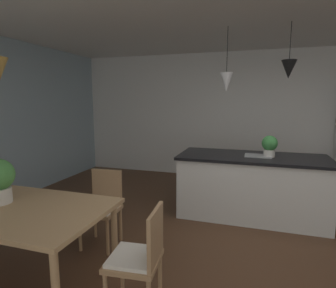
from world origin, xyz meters
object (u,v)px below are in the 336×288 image
(chair_far_right, at_px, (102,205))
(potted_plant_on_island, at_px, (270,145))
(kitchen_island, at_px, (251,185))
(chair_kitchen_end, at_px, (140,256))
(dining_table, at_px, (13,213))

(chair_far_right, xyz_separation_m, potted_plant_on_island, (1.86, 1.38, 0.59))
(chair_far_right, height_order, kitchen_island, kitchen_island)
(chair_kitchen_end, xyz_separation_m, chair_far_right, (-0.85, 0.87, 0.00))
(chair_kitchen_end, xyz_separation_m, potted_plant_on_island, (1.02, 2.25, 0.59))
(dining_table, relative_size, potted_plant_on_island, 5.74)
(chair_far_right, relative_size, potted_plant_on_island, 2.88)
(kitchen_island, bearing_deg, dining_table, -132.05)
(chair_far_right, bearing_deg, chair_kitchen_end, -45.65)
(chair_kitchen_end, bearing_deg, kitchen_island, 70.50)
(dining_table, xyz_separation_m, chair_far_right, (0.39, 0.87, -0.20))
(dining_table, xyz_separation_m, kitchen_island, (2.03, 2.25, -0.21))
(chair_kitchen_end, distance_m, kitchen_island, 2.38)
(chair_kitchen_end, distance_m, chair_far_right, 1.21)
(dining_table, relative_size, chair_far_right, 1.99)
(chair_kitchen_end, relative_size, kitchen_island, 0.42)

